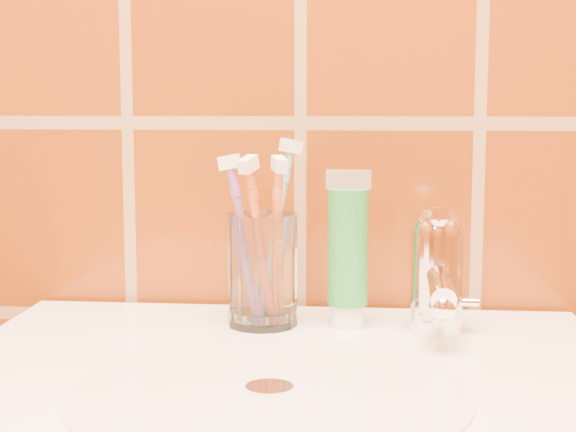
# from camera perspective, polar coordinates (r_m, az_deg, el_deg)

# --- Properties ---
(glass_tumbler) EXTENTS (0.09, 0.09, 0.11)m
(glass_tumbler) POSITION_cam_1_polar(r_m,az_deg,el_deg) (0.84, -1.67, -3.50)
(glass_tumbler) COLOR white
(glass_tumbler) RESTS_ON pedestal_sink
(toothpaste_tube) EXTENTS (0.04, 0.04, 0.15)m
(toothpaste_tube) POSITION_cam_1_polar(r_m,az_deg,el_deg) (0.84, 3.89, -2.47)
(toothpaste_tube) COLOR white
(toothpaste_tube) RESTS_ON pedestal_sink
(faucet) EXTENTS (0.05, 0.11, 0.12)m
(faucet) POSITION_cam_1_polar(r_m,az_deg,el_deg) (0.82, 9.63, -3.25)
(faucet) COLOR white
(faucet) RESTS_ON pedestal_sink
(toothbrush_0) EXTENTS (0.08, 0.11, 0.18)m
(toothbrush_0) POSITION_cam_1_polar(r_m,az_deg,el_deg) (0.82, -1.83, -1.88)
(toothbrush_0) COLOR #C34E22
(toothbrush_0) RESTS_ON glass_tumbler
(toothbrush_1) EXTENTS (0.06, 0.09, 0.18)m
(toothbrush_1) POSITION_cam_1_polar(r_m,az_deg,el_deg) (0.83, -0.82, -1.79)
(toothbrush_1) COLOR orange
(toothbrush_1) RESTS_ON glass_tumbler
(toothbrush_2) EXTENTS (0.06, 0.06, 0.17)m
(toothbrush_2) POSITION_cam_1_polar(r_m,az_deg,el_deg) (0.83, -2.78, -1.71)
(toothbrush_2) COLOR #814BA1
(toothbrush_2) RESTS_ON glass_tumbler
(toothbrush_3) EXTENTS (0.10, 0.09, 0.19)m
(toothbrush_3) POSITION_cam_1_polar(r_m,az_deg,el_deg) (0.85, -0.86, -1.03)
(toothbrush_3) COLOR #7DBCDE
(toothbrush_3) RESTS_ON glass_tumbler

